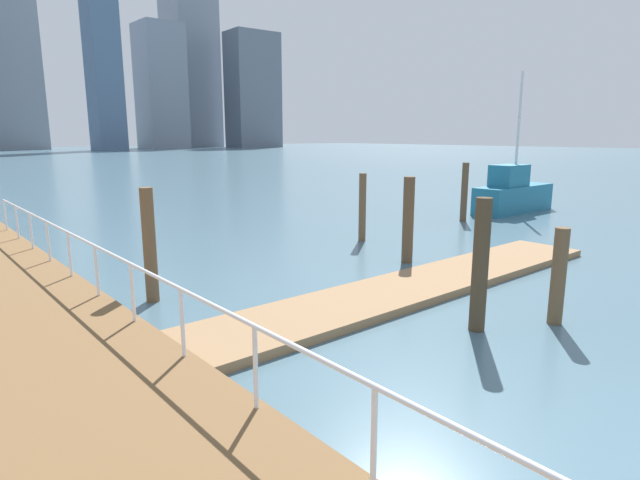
{
  "coord_description": "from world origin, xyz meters",
  "views": [
    {
      "loc": [
        -6.29,
        0.65,
        3.67
      ],
      "look_at": [
        0.18,
        8.29,
        1.62
      ],
      "focal_mm": 29.08,
      "sensor_mm": 36.0,
      "label": 1
    }
  ],
  "objects": [
    {
      "name": "skyline_tower_4",
      "position": [
        35.78,
        126.67,
        20.27
      ],
      "size": [
        6.88,
        7.01,
        40.54
      ],
      "primitive_type": "cube",
      "rotation": [
        0.0,
        0.0,
        0.08
      ],
      "color": "slate",
      "rests_on": "ground_plane"
    },
    {
      "name": "skyline_tower_5",
      "position": [
        53.69,
        136.73,
        15.98
      ],
      "size": [
        10.81,
        10.77,
        31.95
      ],
      "primitive_type": "cube",
      "rotation": [
        0.0,
        0.0,
        0.02
      ],
      "color": "gray",
      "rests_on": "ground_plane"
    },
    {
      "name": "skyline_tower_7",
      "position": [
        78.58,
        130.57,
        15.92
      ],
      "size": [
        14.16,
        10.23,
        31.85
      ],
      "primitive_type": "cube",
      "rotation": [
        0.0,
        0.0,
        -0.05
      ],
      "color": "slate",
      "rests_on": "ground_plane"
    },
    {
      "name": "dock_piling_5",
      "position": [
        6.34,
        13.29,
        1.18
      ],
      "size": [
        0.25,
        0.25,
        2.36
      ],
      "primitive_type": "cylinder",
      "color": "brown",
      "rests_on": "ground_plane"
    },
    {
      "name": "dock_piling_0",
      "position": [
        -1.98,
        11.53,
        1.28
      ],
      "size": [
        0.29,
        0.29,
        2.55
      ],
      "primitive_type": "cylinder",
      "color": "brown",
      "rests_on": "ground_plane"
    },
    {
      "name": "dock_piling_4",
      "position": [
        5.14,
        10.22,
        1.25
      ],
      "size": [
        0.32,
        0.32,
        2.49
      ],
      "primitive_type": "cylinder",
      "color": "brown",
      "rests_on": "ground_plane"
    },
    {
      "name": "dock_piling_3",
      "position": [
        12.69,
        13.5,
        1.25
      ],
      "size": [
        0.28,
        0.28,
        2.5
      ],
      "primitive_type": "cylinder",
      "color": "brown",
      "rests_on": "ground_plane"
    },
    {
      "name": "ground_plane",
      "position": [
        0.0,
        20.0,
        0.0
      ],
      "size": [
        300.0,
        300.0,
        0.0
      ],
      "primitive_type": "plane",
      "color": "#476675"
    },
    {
      "name": "floating_dock",
      "position": [
        3.17,
        8.29,
        0.09
      ],
      "size": [
        13.35,
        2.0,
        0.18
      ],
      "primitive_type": "cube",
      "color": "#93704C",
      "rests_on": "ground_plane"
    },
    {
      "name": "skyline_tower_6",
      "position": [
        67.5,
        146.46,
        23.82
      ],
      "size": [
        12.63,
        13.42,
        47.64
      ],
      "primitive_type": "cube",
      "rotation": [
        0.0,
        0.0,
        0.0
      ],
      "color": "gray",
      "rests_on": "ground_plane"
    },
    {
      "name": "boardwalk_railing",
      "position": [
        -3.15,
        8.5,
        1.26
      ],
      "size": [
        0.06,
        25.56,
        1.08
      ],
      "color": "white",
      "rests_on": "boardwalk"
    },
    {
      "name": "dock_piling_2",
      "position": [
        2.03,
        5.85,
        1.27
      ],
      "size": [
        0.3,
        0.3,
        2.54
      ],
      "primitive_type": "cylinder",
      "color": "#473826",
      "rests_on": "ground_plane"
    },
    {
      "name": "moored_boat_3",
      "position": [
        16.67,
        13.51,
        0.88
      ],
      "size": [
        4.99,
        1.44,
        6.5
      ],
      "color": "#1E6B8C",
      "rests_on": "ground_plane"
    },
    {
      "name": "dock_piling_1",
      "position": [
        3.51,
        5.05,
        0.96
      ],
      "size": [
        0.28,
        0.28,
        1.92
      ],
      "primitive_type": "cylinder",
      "color": "brown",
      "rests_on": "ground_plane"
    }
  ]
}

